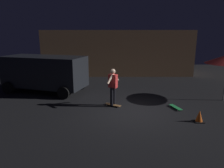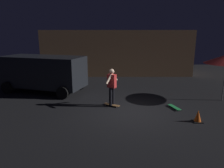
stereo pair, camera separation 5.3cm
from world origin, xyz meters
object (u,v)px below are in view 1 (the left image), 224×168
Objects in this scene: skateboard_ridden at (112,105)px; skateboard_spare at (174,107)px; skater at (112,84)px; parked_van at (43,72)px; traffic_cone at (198,116)px.

skateboard_spare is (2.80, -0.30, 0.00)m from skateboard_ridden.
skateboard_spare is 0.48× the size of skater.
traffic_cone is at bearing -30.88° from parked_van.
skateboard_spare is at bearing 107.34° from traffic_cone.
skater is (0.00, -0.00, 0.98)m from skateboard_ridden.
skateboard_spare is 1.52m from traffic_cone.
skater is at bearing 151.86° from traffic_cone.
parked_van reaches higher than skateboard_spare.
parked_van is 7.34m from skateboard_spare.
traffic_cone is at bearing -72.66° from skateboard_spare.
skater is at bearing -33.06° from parked_van.
parked_van is 6.39× the size of skateboard_ridden.
skater is (3.89, -2.53, -0.12)m from parked_van.
parked_van is 8.37m from traffic_cone.
skateboard_ridden is 0.98m from skater.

